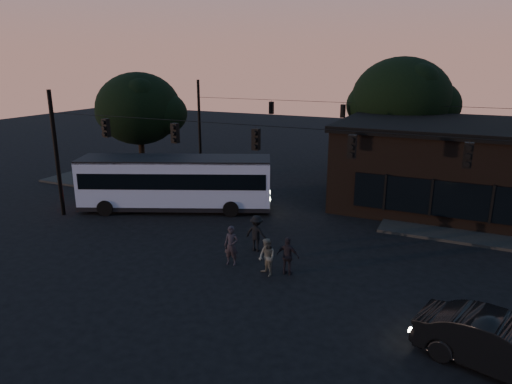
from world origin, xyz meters
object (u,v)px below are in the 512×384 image
at_px(bus, 176,181).
at_px(car, 502,346).
at_px(building, 465,166).
at_px(pedestrian_d, 257,233).
at_px(pedestrian_b, 267,257).
at_px(pedestrian_c, 288,256).
at_px(pedestrian_a, 231,246).

relative_size(bus, car, 2.40).
xyz_separation_m(building, car, (1.54, -17.21, -1.89)).
bearing_deg(pedestrian_d, building, -121.90).
height_order(building, pedestrian_b, building).
height_order(pedestrian_c, pedestrian_d, pedestrian_d).
xyz_separation_m(building, pedestrian_d, (-8.94, -12.02, -1.79)).
distance_m(bus, car, 19.99).
relative_size(pedestrian_a, pedestrian_c, 1.08).
distance_m(car, pedestrian_a, 11.33).
relative_size(pedestrian_a, pedestrian_d, 1.02).
distance_m(car, pedestrian_c, 8.82).
height_order(building, pedestrian_d, building).
xyz_separation_m(building, bus, (-16.28, -8.19, -0.84)).
height_order(bus, car, bus).
bearing_deg(building, pedestrian_b, -117.34).
xyz_separation_m(bus, car, (17.81, -9.02, -1.05)).
bearing_deg(pedestrian_b, pedestrian_c, 65.73).
relative_size(building, bus, 1.29).
bearing_deg(building, pedestrian_d, -126.64).
distance_m(building, pedestrian_c, 15.44).
distance_m(pedestrian_a, pedestrian_d, 1.98).
relative_size(pedestrian_a, pedestrian_b, 1.10).
distance_m(building, pedestrian_a, 16.89).
height_order(bus, pedestrian_a, bus).
distance_m(pedestrian_a, pedestrian_c, 2.71).
relative_size(pedestrian_b, pedestrian_c, 0.98).
bearing_deg(pedestrian_b, bus, 179.72).
height_order(building, bus, building).
xyz_separation_m(pedestrian_c, pedestrian_d, (-2.33, 1.81, 0.05)).
height_order(pedestrian_a, pedestrian_c, pedestrian_a).
distance_m(building, pedestrian_b, 16.22).
bearing_deg(pedestrian_a, pedestrian_c, -5.09).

